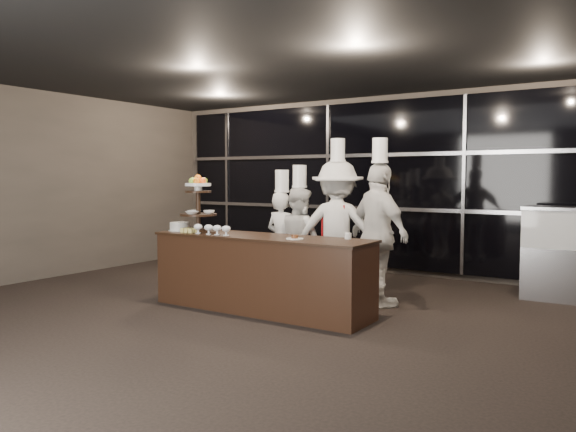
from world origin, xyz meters
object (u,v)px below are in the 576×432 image
Objects in this scene: chef_a at (282,240)px; layer_cake at (180,227)px; display_stand at (198,199)px; buffet_counter at (261,273)px; chef_c at (337,229)px; chef_d at (379,234)px; chef_b at (300,240)px.

layer_cake is at bearing -132.34° from chef_a.
chef_a is (0.66, 0.99, -0.59)m from display_stand.
chef_c is (0.44, 1.15, 0.46)m from buffet_counter.
chef_c reaches higher than chef_d.
buffet_counter is at bearing -70.82° from chef_a.
chef_c is (1.72, 1.20, -0.04)m from layer_cake.
display_stand is at bearing -179.99° from buffet_counter.
chef_b is at bearing 176.00° from chef_d.
buffet_counter is 1.33× the size of chef_c.
chef_b is (0.23, 0.10, 0.01)m from chef_a.
chef_d is (2.40, 1.05, -0.05)m from layer_cake.
chef_c is at bearing 34.92° from layer_cake.
buffet_counter is at bearing -110.75° from chef_c.
buffet_counter is 1.64× the size of chef_a.
chef_d reaches higher than buffet_counter.
chef_d reaches higher than chef_a.
chef_a reaches higher than buffet_counter.
chef_a is 1.46m from chef_d.
chef_a is 0.81× the size of chef_c.
chef_c is at bearing 166.81° from chef_d.
display_stand is at bearing -154.75° from chef_d.
chef_c reaches higher than display_stand.
display_stand reaches higher than layer_cake.
layer_cake is 0.14× the size of chef_d.
chef_a is 0.82× the size of chef_d.
chef_d is (1.45, 0.01, 0.17)m from chef_a.
chef_c is (0.78, 0.17, 0.18)m from chef_a.
display_stand is 1.32m from chef_a.
display_stand is 0.35× the size of chef_c.
chef_b is (-0.11, 1.08, 0.30)m from buffet_counter.
chef_c is at bearing 38.75° from display_stand.
display_stand is at bearing -123.69° from chef_a.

